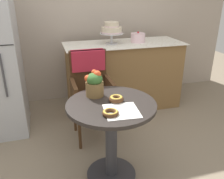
{
  "coord_description": "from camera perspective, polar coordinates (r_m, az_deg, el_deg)",
  "views": [
    {
      "loc": [
        -0.47,
        -1.64,
        1.56
      ],
      "look_at": [
        0.05,
        0.15,
        0.77
      ],
      "focal_mm": 38.42,
      "sensor_mm": 36.0,
      "label": 1
    }
  ],
  "objects": [
    {
      "name": "display_counter",
      "position": [
        3.3,
        2.78,
        3.37
      ],
      "size": [
        1.56,
        0.62,
        0.9
      ],
      "color": "olive",
      "rests_on": "ground"
    },
    {
      "name": "donut_mid",
      "position": [
        1.72,
        -0.36,
        -5.49
      ],
      "size": [
        0.12,
        0.12,
        0.03
      ],
      "color": "#4C2D19",
      "rests_on": "cafe_table"
    },
    {
      "name": "donut_front",
      "position": [
        1.91,
        1.02,
        -2.18
      ],
      "size": [
        0.12,
        0.12,
        0.05
      ],
      "color": "#4C2D19",
      "rests_on": "cafe_table"
    },
    {
      "name": "flower_vase",
      "position": [
        1.99,
        -4.19,
        1.36
      ],
      "size": [
        0.16,
        0.15,
        0.22
      ],
      "color": "brown",
      "rests_on": "cafe_table"
    },
    {
      "name": "ground_plane",
      "position": [
        2.31,
        -0.16,
        -19.52
      ],
      "size": [
        8.0,
        8.0,
        0.0
      ],
      "primitive_type": "plane",
      "color": "gray"
    },
    {
      "name": "paper_napkin",
      "position": [
        1.78,
        2.3,
        -5.14
      ],
      "size": [
        0.27,
        0.28,
        0.0
      ],
      "primitive_type": "cube",
      "rotation": [
        0.0,
        0.0,
        -0.09
      ],
      "color": "white",
      "rests_on": "cafe_table"
    },
    {
      "name": "back_wall",
      "position": [
        3.52,
        -9.03,
        19.3
      ],
      "size": [
        4.8,
        0.1,
        2.7
      ],
      "primitive_type": "cube",
      "color": "#B2A393",
      "rests_on": "ground"
    },
    {
      "name": "cafe_table",
      "position": [
        2.0,
        -0.18,
        -8.7
      ],
      "size": [
        0.72,
        0.72,
        0.72
      ],
      "color": "#282321",
      "rests_on": "ground"
    },
    {
      "name": "tiered_cake_stand",
      "position": [
        3.09,
        -0.11,
        14.08
      ],
      "size": [
        0.3,
        0.3,
        0.28
      ],
      "color": "silver",
      "rests_on": "display_counter"
    },
    {
      "name": "round_layer_cake",
      "position": [
        3.24,
        6.19,
        12.16
      ],
      "size": [
        0.19,
        0.19,
        0.14
      ],
      "color": "silver",
      "rests_on": "display_counter"
    },
    {
      "name": "wicker_chair",
      "position": [
        2.59,
        -5.23,
        2.06
      ],
      "size": [
        0.42,
        0.45,
        0.95
      ],
      "rotation": [
        0.0,
        0.0,
        0.02
      ],
      "color": "#472D19",
      "rests_on": "ground"
    }
  ]
}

